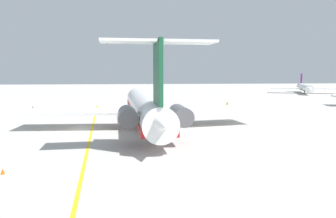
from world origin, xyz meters
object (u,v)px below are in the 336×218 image
safety_cone_nose (3,171)px  safety_cone_wingtip (45,111)px  ground_crew_near_nose (227,105)px  ground_crew_portside (33,109)px  airliner_far_left (305,88)px  main_jetliner (145,107)px

safety_cone_nose → safety_cone_wingtip: size_ratio=1.00×
ground_crew_near_nose → ground_crew_portside: size_ratio=0.96×
airliner_far_left → safety_cone_wingtip: 106.91m
safety_cone_wingtip → safety_cone_nose: bearing=11.3°
safety_cone_nose → ground_crew_near_nose: bearing=144.8°
airliner_far_left → ground_crew_portside: airliner_far_left is taller
ground_crew_portside → safety_cone_nose: (44.45, 11.16, -0.84)m
ground_crew_near_nose → safety_cone_wingtip: size_ratio=3.05×
airliner_far_left → ground_crew_portside: bearing=-39.2°
ground_crew_portside → safety_cone_wingtip: (-3.17, 1.64, -0.84)m
airliner_far_left → safety_cone_nose: airliner_far_left is taller
airliner_far_left → safety_cone_nose: size_ratio=49.53×
main_jetliner → safety_cone_nose: main_jetliner is taller
ground_crew_near_nose → safety_cone_nose: ground_crew_near_nose is taller
main_jetliner → ground_crew_portside: 33.02m
airliner_far_left → safety_cone_wingtip: bearing=-40.2°
ground_crew_portside → main_jetliner: bearing=-83.7°
ground_crew_portside → ground_crew_near_nose: bearing=-36.5°
airliner_far_left → safety_cone_wingtip: size_ratio=49.53×
airliner_far_left → ground_crew_near_nose: 70.12m
main_jetliner → ground_crew_near_nose: 34.40m
airliner_far_left → ground_crew_near_nose: size_ratio=16.22×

